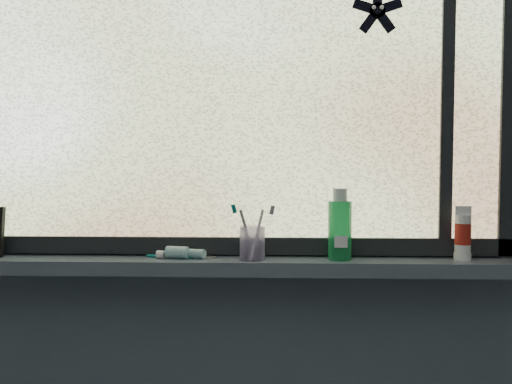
% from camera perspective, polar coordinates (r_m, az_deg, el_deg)
% --- Properties ---
extents(wall_back, '(3.00, 0.01, 2.50)m').
position_cam_1_polar(wall_back, '(1.68, -1.92, 1.53)').
color(wall_back, '#9EA3A8').
rests_on(wall_back, ground).
extents(windowsill, '(1.62, 0.14, 0.04)m').
position_cam_1_polar(windowsill, '(1.63, -2.09, -7.35)').
color(windowsill, '#46515D').
rests_on(windowsill, wall_back).
extents(window_pane, '(1.50, 0.01, 1.00)m').
position_cam_1_polar(window_pane, '(1.67, -2.00, 11.13)').
color(window_pane, silver).
rests_on(window_pane, wall_back).
extents(frame_bottom, '(1.60, 0.03, 0.05)m').
position_cam_1_polar(frame_bottom, '(1.67, -1.98, -5.36)').
color(frame_bottom, black).
rests_on(frame_bottom, windowsill).
extents(frame_right, '(0.05, 0.03, 1.10)m').
position_cam_1_polar(frame_right, '(1.79, 24.03, 10.34)').
color(frame_right, black).
rests_on(frame_right, wall_back).
extents(frame_mullion, '(0.03, 0.03, 1.00)m').
position_cam_1_polar(frame_mullion, '(1.73, 18.56, 10.69)').
color(frame_mullion, black).
rests_on(frame_mullion, wall_back).
extents(starfish_sticker, '(0.15, 0.02, 0.15)m').
position_cam_1_polar(starfish_sticker, '(1.72, 12.04, 17.32)').
color(starfish_sticker, black).
rests_on(starfish_sticker, window_pane).
extents(toothpaste_tube, '(0.20, 0.09, 0.04)m').
position_cam_1_polar(toothpaste_tube, '(1.64, -7.17, -6.02)').
color(toothpaste_tube, silver).
rests_on(toothpaste_tube, windowsill).
extents(toothbrush_cup, '(0.07, 0.07, 0.09)m').
position_cam_1_polar(toothbrush_cup, '(1.60, -0.38, -5.16)').
color(toothbrush_cup, '#BFA7DD').
rests_on(toothbrush_cup, windowsill).
extents(toothbrush_lying, '(0.18, 0.04, 0.01)m').
position_cam_1_polar(toothbrush_lying, '(1.66, -8.52, -6.32)').
color(toothbrush_lying, '#0D7C70').
rests_on(toothbrush_lying, windowsill).
extents(mouthwash_bottle, '(0.08, 0.08, 0.17)m').
position_cam_1_polar(mouthwash_bottle, '(1.62, 8.38, -3.19)').
color(mouthwash_bottle, green).
rests_on(mouthwash_bottle, windowsill).
extents(cream_tube, '(0.06, 0.06, 0.11)m').
position_cam_1_polar(cream_tube, '(1.69, 19.98, -3.72)').
color(cream_tube, silver).
rests_on(cream_tube, windowsill).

